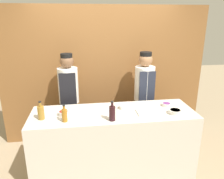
{
  "coord_description": "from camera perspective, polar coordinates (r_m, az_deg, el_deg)",
  "views": [
    {
      "loc": [
        -0.41,
        -2.72,
        2.18
      ],
      "look_at": [
        0.0,
        0.15,
        1.23
      ],
      "focal_mm": 35.0,
      "sensor_mm": 36.0,
      "label": 1
    }
  ],
  "objects": [
    {
      "name": "chef_right",
      "position": [
        3.79,
        8.33,
        -1.53
      ],
      "size": [
        0.33,
        0.33,
        1.66
      ],
      "color": "#28282D",
      "rests_on": "ground_plane"
    },
    {
      "name": "counter",
      "position": [
        3.24,
        0.38,
        -13.66
      ],
      "size": [
        2.25,
        0.74,
        0.95
      ],
      "color": "beige",
      "rests_on": "ground_plane"
    },
    {
      "name": "chef_left",
      "position": [
        3.66,
        -11.13,
        -2.43
      ],
      "size": [
        0.32,
        0.32,
        1.66
      ],
      "color": "#28282D",
      "rests_on": "ground_plane"
    },
    {
      "name": "sauce_bowl_red",
      "position": [
        2.99,
        -12.56,
        -5.98
      ],
      "size": [
        0.14,
        0.14,
        0.05
      ],
      "color": "silver",
      "rests_on": "counter"
    },
    {
      "name": "bottle_wine",
      "position": [
        2.74,
        0.05,
        -6.13
      ],
      "size": [
        0.08,
        0.08,
        0.26
      ],
      "color": "black",
      "rests_on": "counter"
    },
    {
      "name": "bottle_amber",
      "position": [
        2.78,
        -12.31,
        -6.54
      ],
      "size": [
        0.07,
        0.07,
        0.22
      ],
      "color": "#9E661E",
      "rests_on": "counter"
    },
    {
      "name": "ground_plane",
      "position": [
        3.51,
        0.36,
        -20.28
      ],
      "size": [
        14.0,
        14.0,
        0.0
      ],
      "primitive_type": "plane",
      "color": "tan"
    },
    {
      "name": "sauce_bowl_yellow",
      "position": [
        3.07,
        16.16,
        -5.54
      ],
      "size": [
        0.17,
        0.17,
        0.06
      ],
      "color": "silver",
      "rests_on": "counter"
    },
    {
      "name": "cutting_board",
      "position": [
        3.03,
        9.63,
        -5.84
      ],
      "size": [
        0.33,
        0.22,
        0.02
      ],
      "color": "white",
      "rests_on": "counter"
    },
    {
      "name": "bottle_vinegar",
      "position": [
        2.92,
        -18.09,
        -5.67
      ],
      "size": [
        0.08,
        0.08,
        0.24
      ],
      "color": "olive",
      "rests_on": "counter"
    },
    {
      "name": "cabinet_wall",
      "position": [
        3.98,
        -1.97,
        3.87
      ],
      "size": [
        3.64,
        0.18,
        2.4
      ],
      "color": "brown",
      "rests_on": "ground_plane"
    },
    {
      "name": "sauce_bowl_brown",
      "position": [
        3.12,
        2.86,
        -4.51
      ],
      "size": [
        0.12,
        0.12,
        0.05
      ],
      "color": "silver",
      "rests_on": "counter"
    },
    {
      "name": "sauce_bowl_purple",
      "position": [
        3.31,
        14.04,
        -3.79
      ],
      "size": [
        0.14,
        0.14,
        0.04
      ],
      "color": "silver",
      "rests_on": "counter"
    }
  ]
}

